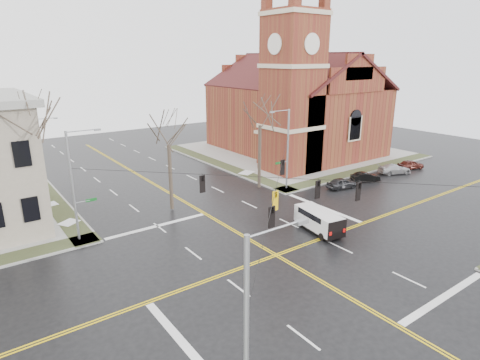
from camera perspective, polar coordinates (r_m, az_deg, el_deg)
ground at (r=31.35m, az=5.16°, el=-10.60°), size 120.00×120.00×0.00m
sidewalks at (r=31.32m, az=5.16°, el=-10.47°), size 80.00×80.00×0.17m
road_markings at (r=31.35m, az=5.16°, el=-10.59°), size 100.00×100.00×0.01m
church at (r=63.09m, az=7.68°, el=11.39°), size 24.28×27.48×27.50m
signal_pole_ne at (r=44.94m, az=6.64°, el=4.66°), size 2.75×0.22×9.00m
signal_pole_nw at (r=34.39m, az=-22.47°, el=-0.42°), size 2.75×0.22×9.00m
signal_pole_sw at (r=15.12m, az=1.48°, el=-22.24°), size 2.75×0.22×9.00m
span_wires at (r=29.01m, az=5.48°, el=0.32°), size 23.02×23.02×0.03m
traffic_signals at (r=28.76m, az=6.32°, el=-1.42°), size 8.21×8.26×1.30m
streetlight_north_a at (r=50.39m, az=-26.32°, el=3.78°), size 2.30×0.20×8.00m
streetlight_north_b at (r=69.92m, az=-29.35°, el=6.63°), size 2.30×0.20×8.00m
cargo_van at (r=35.58m, az=10.95°, el=-5.42°), size 2.64×5.12×1.86m
parked_car_a at (r=47.60m, az=14.27°, el=-0.44°), size 3.88×2.04×1.26m
parked_car_b at (r=51.04m, az=17.39°, el=0.42°), size 3.69×2.55×1.15m
parked_car_c at (r=55.75m, az=21.11°, el=1.47°), size 4.63×3.29×1.25m
parked_car_d at (r=58.92m, az=23.10°, el=2.05°), size 3.98×2.41×1.27m
tree_nw_far at (r=34.75m, az=-27.76°, el=6.64°), size 4.00×4.00×13.01m
tree_nw_near at (r=38.51m, az=-10.13°, el=5.54°), size 4.00×4.00×9.63m
tree_ne at (r=44.61m, az=2.87°, el=8.37°), size 4.00×4.00×10.75m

